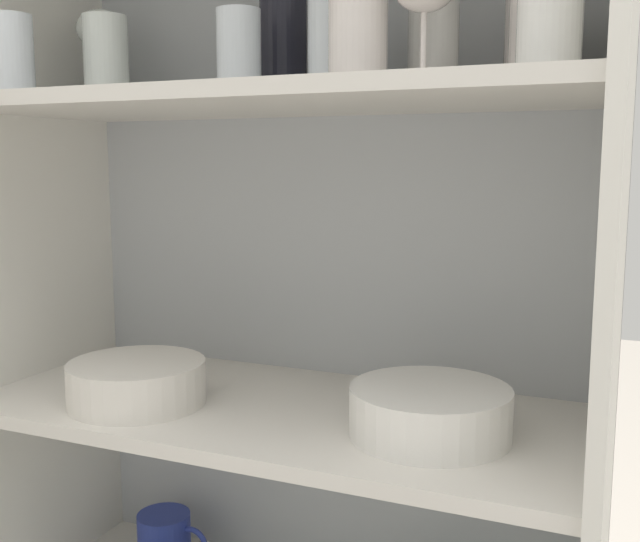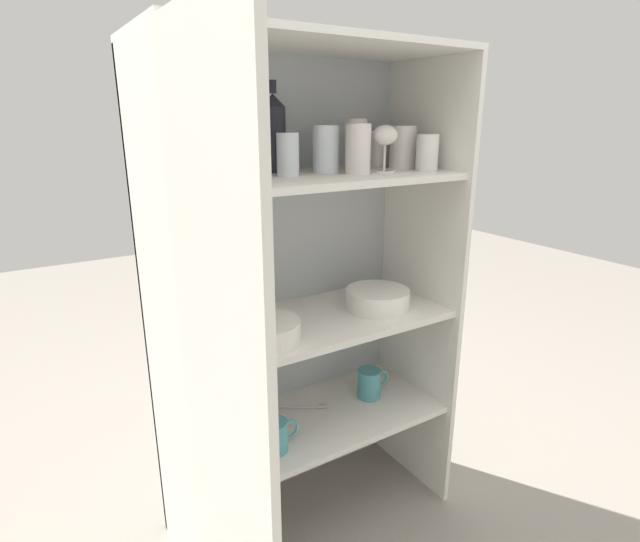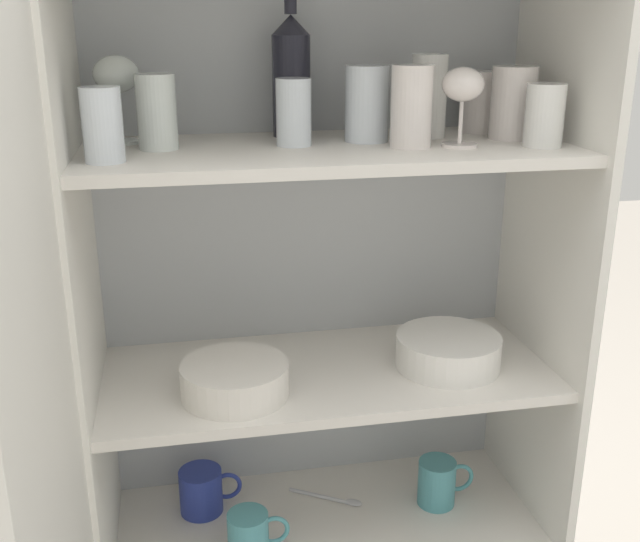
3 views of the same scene
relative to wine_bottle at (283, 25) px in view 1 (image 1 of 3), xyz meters
The scene contains 19 objects.
cupboard_back_panel 0.53m from the wine_bottle, 57.63° to the left, with size 0.88×0.02×1.47m, color #B2B7BC.
cupboard_side_left 0.66m from the wine_bottle, 162.32° to the right, with size 0.02×0.41×1.47m, color white.
cupboard_side_right 0.72m from the wine_bottle, 14.55° to the right, with size 0.02×0.41×1.47m, color white.
shelf_board_middle 0.57m from the wine_bottle, 70.36° to the right, with size 0.85×0.37×0.02m, color silver.
shelf_board_upper 0.18m from the wine_bottle, 70.36° to the right, with size 0.85×0.37×0.02m, color silver.
tumbler_glass_0 0.27m from the wine_bottle, 157.40° to the right, with size 0.07×0.07×0.12m.
tumbler_glass_1 0.16m from the wine_bottle, 35.39° to the right, with size 0.08×0.08×0.13m.
tumbler_glass_2 0.37m from the wine_bottle, ahead, with size 0.08×0.08×0.11m.
tumbler_glass_3 0.41m from the wine_bottle, 15.87° to the right, with size 0.08×0.08×0.13m.
tumbler_glass_4 0.46m from the wine_bottle, 26.57° to the right, with size 0.07×0.07×0.11m.
tumbler_glass_5 0.26m from the wine_bottle, 14.31° to the right, with size 0.07×0.07×0.15m.
tumbler_glass_6 0.25m from the wine_bottle, 42.33° to the right, with size 0.07×0.07×0.14m.
tumbler_glass_7 0.12m from the wine_bottle, 97.32° to the right, with size 0.06×0.06×0.11m.
tumbler_glass_8 0.39m from the wine_bottle, 147.51° to the right, with size 0.06×0.06×0.11m.
wine_glass_1 0.31m from the wine_bottle, behind, with size 0.08×0.08×0.15m.
wine_bottle is the anchor object (origin of this frame).
plate_stack_white 0.60m from the wine_bottle, 29.33° to the right, with size 0.20×0.20×0.06m.
mixing_bowl_large 0.56m from the wine_bottle, 125.73° to the right, with size 0.19×0.19×0.06m.
coffee_mug_extra_1 0.86m from the wine_bottle, 167.78° to the right, with size 0.13×0.09×0.10m.
Camera 1 is at (0.46, -0.72, 1.05)m, focal length 42.00 mm.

